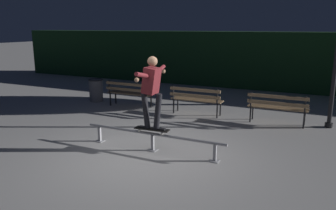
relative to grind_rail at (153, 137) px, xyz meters
The scene contains 9 objects.
ground_plane 0.42m from the grind_rail, 90.00° to the right, with size 90.00×90.00×0.00m, color #ADAAA8.
hedge_backdrop 8.74m from the grind_rail, 90.00° to the left, with size 24.00×1.20×2.42m, color #193D1E.
grind_rail is the anchor object (origin of this frame).
skateboard 0.18m from the grind_rail, behind, with size 0.79×0.24×0.09m.
skateboarder 1.11m from the grind_rail, behind, with size 0.62×1.41×1.56m.
park_bench_leftmost 4.14m from the grind_rail, 128.82° to the left, with size 1.60×0.42×0.88m.
park_bench_left_center 3.24m from the grind_rail, 93.80° to the left, with size 1.60×0.42×0.88m.
park_bench_right_center 3.89m from the grind_rail, 56.11° to the left, with size 1.60×0.42×0.88m.
trash_can 5.44m from the grind_rail, 139.87° to the left, with size 0.52×0.52×0.80m.
Camera 1 is at (3.24, -5.79, 2.65)m, focal length 35.69 mm.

